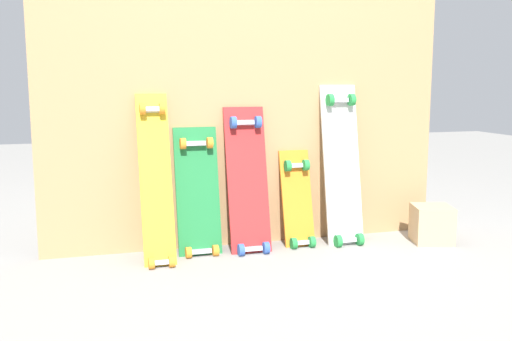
{
  "coord_description": "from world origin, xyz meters",
  "views": [
    {
      "loc": [
        -0.86,
        -3.01,
        0.91
      ],
      "look_at": [
        0.0,
        -0.07,
        0.43
      ],
      "focal_mm": 40.49,
      "sensor_mm": 36.0,
      "label": 1
    }
  ],
  "objects_px": {
    "skateboard_red": "(248,185)",
    "skateboard_white": "(342,170)",
    "skateboard_green": "(198,197)",
    "wooden_crate": "(432,224)",
    "skateboard_yellow": "(156,185)",
    "skateboard_orange": "(298,204)"
  },
  "relations": [
    {
      "from": "skateboard_red",
      "to": "skateboard_white",
      "type": "bearing_deg",
      "value": 0.59
    },
    {
      "from": "skateboard_green",
      "to": "wooden_crate",
      "type": "relative_size",
      "value": 3.5
    },
    {
      "from": "skateboard_green",
      "to": "skateboard_white",
      "type": "bearing_deg",
      "value": -1.04
    },
    {
      "from": "skateboard_yellow",
      "to": "skateboard_green",
      "type": "bearing_deg",
      "value": 16.36
    },
    {
      "from": "skateboard_orange",
      "to": "wooden_crate",
      "type": "xyz_separation_m",
      "value": [
        0.75,
        -0.18,
        -0.12
      ]
    },
    {
      "from": "skateboard_green",
      "to": "skateboard_orange",
      "type": "height_order",
      "value": "skateboard_green"
    },
    {
      "from": "skateboard_white",
      "to": "wooden_crate",
      "type": "xyz_separation_m",
      "value": [
        0.49,
        -0.16,
        -0.31
      ]
    },
    {
      "from": "skateboard_orange",
      "to": "wooden_crate",
      "type": "distance_m",
      "value": 0.78
    },
    {
      "from": "skateboard_yellow",
      "to": "skateboard_red",
      "type": "distance_m",
      "value": 0.5
    },
    {
      "from": "skateboard_white",
      "to": "wooden_crate",
      "type": "relative_size",
      "value": 4.52
    },
    {
      "from": "skateboard_yellow",
      "to": "wooden_crate",
      "type": "height_order",
      "value": "skateboard_yellow"
    },
    {
      "from": "wooden_crate",
      "to": "skateboard_yellow",
      "type": "bearing_deg",
      "value": 175.77
    },
    {
      "from": "skateboard_green",
      "to": "skateboard_orange",
      "type": "xyz_separation_m",
      "value": [
        0.56,
        -0.0,
        -0.07
      ]
    },
    {
      "from": "skateboard_green",
      "to": "wooden_crate",
      "type": "height_order",
      "value": "skateboard_green"
    },
    {
      "from": "skateboard_green",
      "to": "wooden_crate",
      "type": "xyz_separation_m",
      "value": [
        1.31,
        -0.18,
        -0.2
      ]
    },
    {
      "from": "skateboard_green",
      "to": "skateboard_white",
      "type": "height_order",
      "value": "skateboard_white"
    },
    {
      "from": "skateboard_red",
      "to": "skateboard_white",
      "type": "xyz_separation_m",
      "value": [
        0.55,
        0.01,
        0.06
      ]
    },
    {
      "from": "skateboard_orange",
      "to": "skateboard_white",
      "type": "relative_size",
      "value": 0.62
    },
    {
      "from": "skateboard_yellow",
      "to": "skateboard_orange",
      "type": "height_order",
      "value": "skateboard_yellow"
    },
    {
      "from": "skateboard_green",
      "to": "skateboard_red",
      "type": "bearing_deg",
      "value": -4.4
    },
    {
      "from": "skateboard_red",
      "to": "skateboard_white",
      "type": "relative_size",
      "value": 0.88
    },
    {
      "from": "skateboard_yellow",
      "to": "skateboard_orange",
      "type": "bearing_deg",
      "value": 4.54
    }
  ]
}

